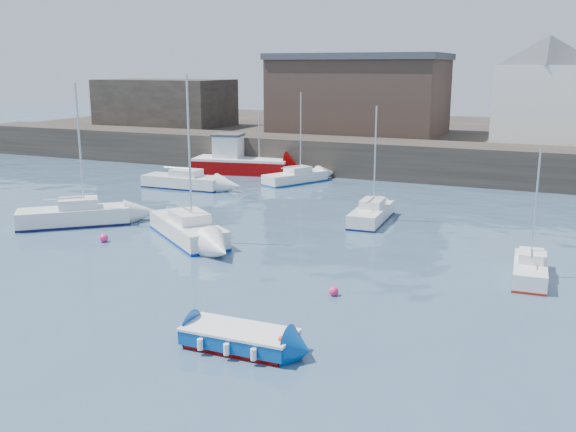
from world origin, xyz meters
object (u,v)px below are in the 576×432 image
at_px(blue_dinghy, 239,338).
at_px(buoy_mid, 334,295).
at_px(sailboat_b, 188,229).
at_px(buoy_far, 357,223).
at_px(fishing_boat, 239,161).
at_px(sailboat_c, 530,269).
at_px(sailboat_e, 183,181).
at_px(sailboat_a, 74,216).
at_px(sailboat_f, 371,214).
at_px(sailboat_h, 296,177).
at_px(buoy_near, 104,242).

xyz_separation_m(blue_dinghy, buoy_mid, (1.14, 6.11, -0.41)).
relative_size(sailboat_b, buoy_far, 20.36).
distance_m(fishing_boat, sailboat_c, 32.64).
bearing_deg(sailboat_e, buoy_mid, -43.58).
bearing_deg(blue_dinghy, sailboat_a, 146.53).
bearing_deg(fishing_boat, sailboat_b, -69.21).
bearing_deg(sailboat_f, sailboat_h, 132.28).
bearing_deg(sailboat_h, buoy_far, -51.66).
relative_size(fishing_boat, buoy_far, 20.27).
relative_size(fishing_boat, sailboat_f, 1.27).
distance_m(sailboat_e, buoy_mid, 25.89).
bearing_deg(blue_dinghy, sailboat_c, 54.23).
bearing_deg(sailboat_c, fishing_boat, 141.18).
xyz_separation_m(blue_dinghy, sailboat_b, (-9.15, 11.29, 0.17)).
bearing_deg(buoy_near, buoy_far, 40.74).
bearing_deg(sailboat_a, sailboat_f, 26.62).
xyz_separation_m(sailboat_h, buoy_near, (-2.41, -20.61, -0.47)).
bearing_deg(buoy_far, blue_dinghy, -84.34).
bearing_deg(buoy_mid, sailboat_f, 99.90).
distance_m(blue_dinghy, buoy_far, 18.62).
height_order(sailboat_c, buoy_near, sailboat_c).
height_order(sailboat_a, sailboat_e, sailboat_a).
distance_m(sailboat_a, buoy_far, 16.84).
bearing_deg(sailboat_e, fishing_boat, 86.06).
xyz_separation_m(sailboat_f, buoy_mid, (2.28, -13.08, -0.49)).
bearing_deg(blue_dinghy, buoy_mid, 79.42).
relative_size(sailboat_a, sailboat_b, 0.94).
height_order(sailboat_e, buoy_far, sailboat_e).
height_order(fishing_boat, sailboat_a, sailboat_a).
height_order(sailboat_c, sailboat_f, sailboat_f).
relative_size(sailboat_h, buoy_near, 15.72).
bearing_deg(buoy_near, sailboat_b, 31.67).
distance_m(sailboat_e, sailboat_h, 9.00).
bearing_deg(sailboat_b, buoy_mid, -26.68).
height_order(fishing_boat, sailboat_e, sailboat_e).
relative_size(blue_dinghy, sailboat_c, 0.67).
relative_size(sailboat_a, sailboat_e, 1.01).
bearing_deg(sailboat_a, buoy_mid, -15.78).
bearing_deg(sailboat_c, blue_dinghy, -125.77).
relative_size(sailboat_e, buoy_far, 19.05).
bearing_deg(sailboat_c, sailboat_e, 154.61).
height_order(sailboat_a, buoy_mid, sailboat_a).
bearing_deg(sailboat_a, sailboat_h, 70.57).
height_order(fishing_boat, sailboat_f, sailboat_f).
relative_size(blue_dinghy, sailboat_f, 0.56).
bearing_deg(sailboat_c, buoy_mid, -142.69).
height_order(sailboat_a, sailboat_b, sailboat_b).
xyz_separation_m(sailboat_f, buoy_far, (-0.69, -0.67, -0.49)).
xyz_separation_m(sailboat_f, buoy_near, (-11.82, -10.26, -0.49)).
bearing_deg(sailboat_f, blue_dinghy, -86.60).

